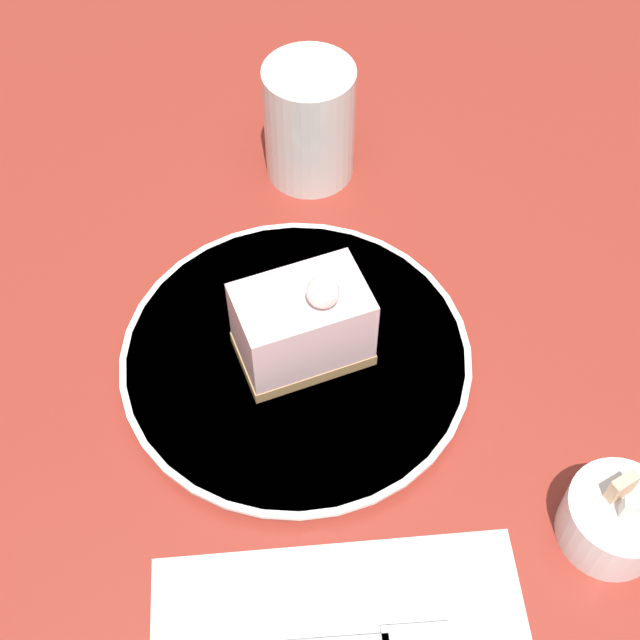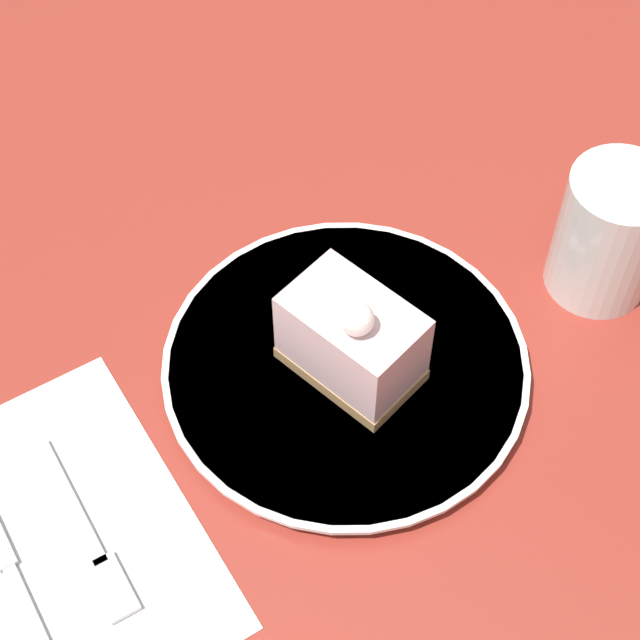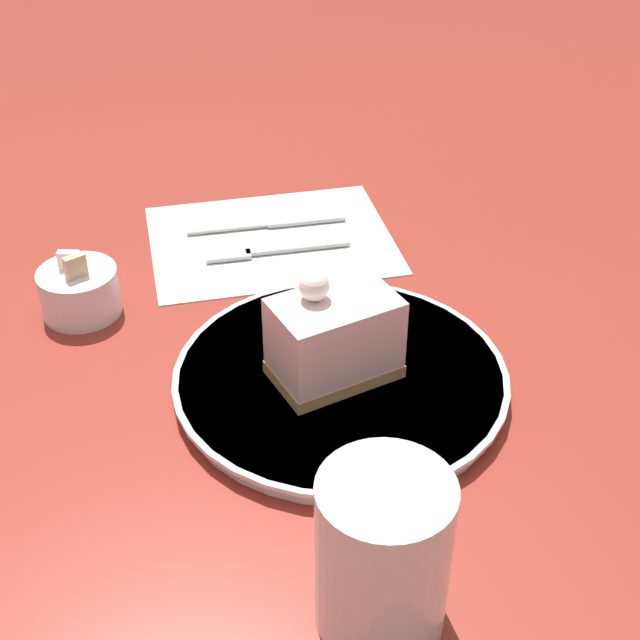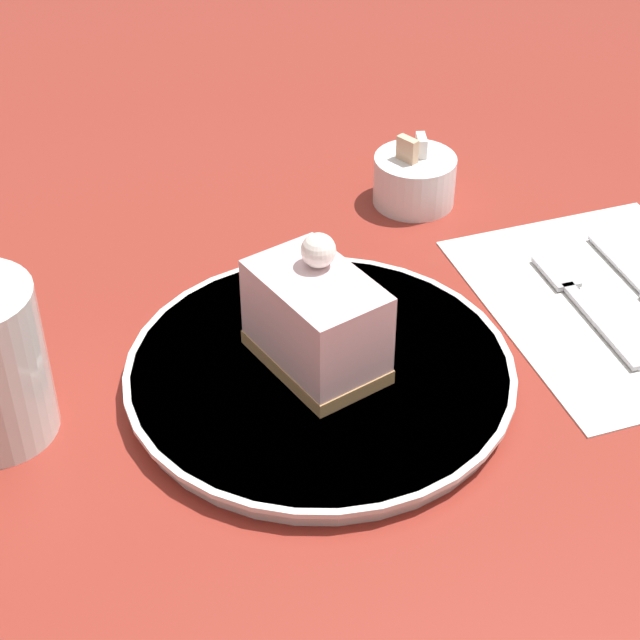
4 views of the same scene
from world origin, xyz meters
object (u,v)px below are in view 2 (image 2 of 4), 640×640
object	(u,v)px
plate	(345,368)
knife	(0,548)
cake_slice	(352,339)
fork	(92,544)
drinking_glass	(609,234)

from	to	relation	value
plate	knife	xyz separation A→B (m)	(0.28, -0.04, -0.00)
cake_slice	fork	world-z (taller)	cake_slice
cake_slice	knife	size ratio (longest dim) A/B	0.62
plate	knife	bearing A→B (deg)	-8.80
plate	cake_slice	bearing A→B (deg)	98.92
knife	drinking_glass	size ratio (longest dim) A/B	1.51
cake_slice	fork	distance (m)	0.24
plate	drinking_glass	size ratio (longest dim) A/B	2.44
cake_slice	drinking_glass	xyz separation A→B (m)	(-0.22, 0.06, 0.00)
cake_slice	knife	bearing A→B (deg)	-17.92
cake_slice	fork	xyz separation A→B (m)	(0.23, -0.01, -0.05)
cake_slice	knife	xyz separation A→B (m)	(0.28, -0.05, -0.05)
plate	fork	xyz separation A→B (m)	(0.23, -0.00, -0.00)
fork	knife	bearing A→B (deg)	-28.44
fork	drinking_glass	xyz separation A→B (m)	(-0.45, 0.07, 0.05)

